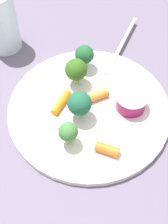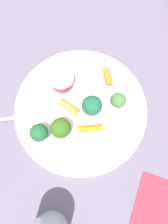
{
  "view_description": "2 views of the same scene",
  "coord_description": "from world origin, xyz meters",
  "px_view_note": "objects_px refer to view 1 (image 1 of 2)",
  "views": [
    {
      "loc": [
        0.14,
        0.32,
        0.49
      ],
      "look_at": [
        0.02,
        0.01,
        0.02
      ],
      "focal_mm": 52.18,
      "sensor_mm": 36.0,
      "label": 1
    },
    {
      "loc": [
        0.09,
        -0.1,
        0.46
      ],
      "look_at": [
        0.01,
        -0.01,
        0.03
      ],
      "focal_mm": 33.27,
      "sensor_mm": 36.0,
      "label": 2
    }
  ],
  "objects_px": {
    "broccoli_floret_3": "(84,55)",
    "broccoli_floret_2": "(78,69)",
    "fork": "(121,45)",
    "carrot_stick_1": "(97,96)",
    "sauce_cup": "(131,101)",
    "carrot_stick_2": "(61,102)",
    "plate": "(89,110)",
    "broccoli_floret_0": "(80,104)",
    "drinking_glass": "(0,21)",
    "broccoli_floret_1": "(68,132)",
    "carrot_stick_0": "(107,149)"
  },
  "relations": [
    {
      "from": "broccoli_floret_0",
      "to": "broccoli_floret_3",
      "type": "bearing_deg",
      "value": -115.56
    },
    {
      "from": "drinking_glass",
      "to": "fork",
      "type": "bearing_deg",
      "value": 154.84
    },
    {
      "from": "broccoli_floret_3",
      "to": "broccoli_floret_2",
      "type": "bearing_deg",
      "value": 50.94
    },
    {
      "from": "fork",
      "to": "carrot_stick_1",
      "type": "bearing_deg",
      "value": 47.06
    },
    {
      "from": "sauce_cup",
      "to": "fork",
      "type": "relative_size",
      "value": 0.41
    },
    {
      "from": "carrot_stick_0",
      "to": "fork",
      "type": "relative_size",
      "value": 0.29
    },
    {
      "from": "plate",
      "to": "carrot_stick_0",
      "type": "height_order",
      "value": "carrot_stick_0"
    },
    {
      "from": "plate",
      "to": "carrot_stick_2",
      "type": "height_order",
      "value": "carrot_stick_2"
    },
    {
      "from": "broccoli_floret_1",
      "to": "broccoli_floret_2",
      "type": "height_order",
      "value": "broccoli_floret_2"
    },
    {
      "from": "broccoli_floret_2",
      "to": "fork",
      "type": "height_order",
      "value": "broccoli_floret_2"
    },
    {
      "from": "plate",
      "to": "carrot_stick_2",
      "type": "distance_m",
      "value": 0.05
    },
    {
      "from": "plate",
      "to": "broccoli_floret_0",
      "type": "distance_m",
      "value": 0.05
    },
    {
      "from": "fork",
      "to": "carrot_stick_0",
      "type": "bearing_deg",
      "value": 59.42
    },
    {
      "from": "carrot_stick_0",
      "to": "carrot_stick_2",
      "type": "height_order",
      "value": "carrot_stick_0"
    },
    {
      "from": "sauce_cup",
      "to": "carrot_stick_1",
      "type": "height_order",
      "value": "sauce_cup"
    },
    {
      "from": "plate",
      "to": "drinking_glass",
      "type": "relative_size",
      "value": 2.32
    },
    {
      "from": "broccoli_floret_2",
      "to": "broccoli_floret_3",
      "type": "xyz_separation_m",
      "value": [
        -0.03,
        -0.03,
        -0.0
      ]
    },
    {
      "from": "sauce_cup",
      "to": "fork",
      "type": "bearing_deg",
      "value": -109.33
    },
    {
      "from": "plate",
      "to": "broccoli_floret_2",
      "type": "relative_size",
      "value": 5.18
    },
    {
      "from": "broccoli_floret_0",
      "to": "carrot_stick_0",
      "type": "relative_size",
      "value": 1.46
    },
    {
      "from": "broccoli_floret_0",
      "to": "carrot_stick_1",
      "type": "relative_size",
      "value": 1.28
    },
    {
      "from": "broccoli_floret_1",
      "to": "broccoli_floret_2",
      "type": "distance_m",
      "value": 0.14
    },
    {
      "from": "carrot_stick_1",
      "to": "drinking_glass",
      "type": "height_order",
      "value": "drinking_glass"
    },
    {
      "from": "broccoli_floret_0",
      "to": "carrot_stick_2",
      "type": "bearing_deg",
      "value": -57.59
    },
    {
      "from": "broccoli_floret_0",
      "to": "drinking_glass",
      "type": "xyz_separation_m",
      "value": [
        0.08,
        -0.24,
        0.02
      ]
    },
    {
      "from": "sauce_cup",
      "to": "broccoli_floret_3",
      "type": "relative_size",
      "value": 1.09
    },
    {
      "from": "carrot_stick_2",
      "to": "drinking_glass",
      "type": "distance_m",
      "value": 0.22
    },
    {
      "from": "broccoli_floret_1",
      "to": "sauce_cup",
      "type": "bearing_deg",
      "value": -167.21
    },
    {
      "from": "plate",
      "to": "carrot_stick_0",
      "type": "bearing_deg",
      "value": 86.12
    },
    {
      "from": "broccoli_floret_0",
      "to": "carrot_stick_1",
      "type": "height_order",
      "value": "broccoli_floret_0"
    },
    {
      "from": "broccoli_floret_1",
      "to": "plate",
      "type": "bearing_deg",
      "value": -137.33
    },
    {
      "from": "carrot_stick_1",
      "to": "sauce_cup",
      "type": "bearing_deg",
      "value": 142.03
    },
    {
      "from": "drinking_glass",
      "to": "sauce_cup",
      "type": "bearing_deg",
      "value": 123.98
    },
    {
      "from": "broccoli_floret_1",
      "to": "carrot_stick_2",
      "type": "xyz_separation_m",
      "value": [
        -0.01,
        -0.08,
        -0.02
      ]
    },
    {
      "from": "fork",
      "to": "broccoli_floret_2",
      "type": "bearing_deg",
      "value": 26.45
    },
    {
      "from": "carrot_stick_0",
      "to": "fork",
      "type": "bearing_deg",
      "value": -120.58
    },
    {
      "from": "broccoli_floret_1",
      "to": "broccoli_floret_0",
      "type": "bearing_deg",
      "value": -129.87
    },
    {
      "from": "broccoli_floret_2",
      "to": "drinking_glass",
      "type": "xyz_separation_m",
      "value": [
        0.1,
        -0.17,
        0.02
      ]
    },
    {
      "from": "carrot_stick_2",
      "to": "fork",
      "type": "xyz_separation_m",
      "value": [
        -0.17,
        -0.1,
        -0.01
      ]
    },
    {
      "from": "broccoli_floret_0",
      "to": "broccoli_floret_1",
      "type": "bearing_deg",
      "value": 50.13
    },
    {
      "from": "broccoli_floret_2",
      "to": "carrot_stick_2",
      "type": "xyz_separation_m",
      "value": [
        0.05,
        0.04,
        -0.03
      ]
    },
    {
      "from": "broccoli_floret_1",
      "to": "broccoli_floret_2",
      "type": "bearing_deg",
      "value": -117.37
    },
    {
      "from": "broccoli_floret_1",
      "to": "carrot_stick_0",
      "type": "distance_m",
      "value": 0.07
    },
    {
      "from": "broccoli_floret_0",
      "to": "broccoli_floret_1",
      "type": "relative_size",
      "value": 1.2
    },
    {
      "from": "sauce_cup",
      "to": "fork",
      "type": "xyz_separation_m",
      "value": [
        -0.05,
        -0.15,
        -0.01
      ]
    },
    {
      "from": "broccoli_floret_3",
      "to": "carrot_stick_2",
      "type": "xyz_separation_m",
      "value": [
        0.07,
        0.07,
        -0.03
      ]
    },
    {
      "from": "fork",
      "to": "broccoli_floret_1",
      "type": "bearing_deg",
      "value": 44.5
    },
    {
      "from": "broccoli_floret_1",
      "to": "fork",
      "type": "distance_m",
      "value": 0.26
    },
    {
      "from": "sauce_cup",
      "to": "broccoli_floret_2",
      "type": "distance_m",
      "value": 0.12
    },
    {
      "from": "broccoli_floret_2",
      "to": "carrot_stick_1",
      "type": "xyz_separation_m",
      "value": [
        -0.02,
        0.05,
        -0.03
      ]
    }
  ]
}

